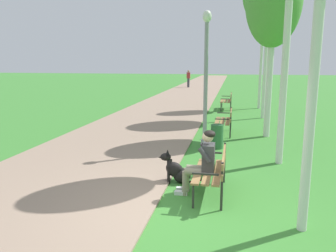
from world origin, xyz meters
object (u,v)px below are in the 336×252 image
lamp_post_near (206,80)px  pedestrian_distant (188,79)px  park_bench_far (227,100)px  birch_tree_third (274,1)px  person_seated_on_near_bench (203,160)px  park_bench_mid (225,119)px  dog_black (177,171)px  birch_tree_fifth (264,12)px  park_bench_near (214,168)px  litter_bin (217,136)px

lamp_post_near → pedestrian_distant: size_ratio=2.32×
park_bench_far → birch_tree_third: 7.46m
person_seated_on_near_bench → lamp_post_near: lamp_post_near is taller
park_bench_mid → birch_tree_third: (1.37, -0.15, 3.84)m
dog_black → pedestrian_distant: pedestrian_distant is taller
person_seated_on_near_bench → lamp_post_near: (-0.25, 3.30, 1.30)m
park_bench_far → birch_tree_fifth: (1.66, 0.82, 4.43)m
park_bench_mid → birch_tree_fifth: bearing=77.0°
birch_tree_fifth → park_bench_near: bearing=-97.6°
person_seated_on_near_bench → park_bench_far: bearing=89.0°
person_seated_on_near_bench → dog_black: 0.88m
birch_tree_third → lamp_post_near: bearing=-131.3°
park_bench_mid → park_bench_near: bearing=-90.7°
park_bench_near → pedestrian_distant: bearing=98.7°
park_bench_near → person_seated_on_near_bench: (-0.21, -0.04, 0.17)m
person_seated_on_near_bench → pedestrian_distant: size_ratio=0.76×
park_bench_mid → litter_bin: bearing=-95.1°
park_bench_near → birch_tree_fifth: birch_tree_fifth is taller
lamp_post_near → pedestrian_distant: (-3.52, 22.59, -1.14)m
birch_tree_fifth → pedestrian_distant: size_ratio=3.91×
park_bench_far → pedestrian_distant: size_ratio=0.91×
person_seated_on_near_bench → pedestrian_distant: pedestrian_distant is taller
person_seated_on_near_bench → dog_black: person_seated_on_near_bench is taller
park_bench_near → dog_black: park_bench_near is taller
park_bench_far → lamp_post_near: bearing=-93.1°
park_bench_near → lamp_post_near: lamp_post_near is taller
dog_black → park_bench_far: bearing=86.0°
dog_black → litter_bin: (0.66, 3.03, 0.09)m
park_bench_near → lamp_post_near: bearing=97.9°
person_seated_on_near_bench → birch_tree_third: (1.64, 5.45, 3.67)m
park_bench_near → pedestrian_distant: size_ratio=0.91×
dog_black → birch_tree_fifth: birch_tree_fifth is taller
litter_bin → person_seated_on_near_bench: bearing=-91.4°
dog_black → birch_tree_fifth: (2.43, 11.98, 4.68)m
birch_tree_third → birch_tree_fifth: 7.08m
park_bench_near → park_bench_far: size_ratio=1.00×
birch_tree_fifth → litter_bin: bearing=-101.2°
dog_black → pedestrian_distant: 25.58m
person_seated_on_near_bench → pedestrian_distant: bearing=98.3°
park_bench_mid → birch_tree_third: 4.08m
birch_tree_fifth → litter_bin: 10.21m
dog_black → pedestrian_distant: (-3.20, 25.37, 0.58)m
litter_bin → pedestrian_distant: size_ratio=0.42×
park_bench_mid → pedestrian_distant: (-4.04, 20.29, 0.33)m
park_bench_near → birch_tree_third: bearing=75.1°
park_bench_far → litter_bin: (-0.11, -8.13, -0.16)m
park_bench_near → dog_black: (-0.78, 0.47, -0.25)m
litter_bin → dog_black: bearing=-102.3°
dog_black → litter_bin: size_ratio=1.18×
park_bench_far → birch_tree_fifth: size_ratio=0.23×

